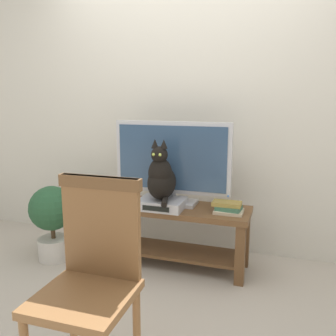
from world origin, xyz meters
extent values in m
plane|color=#ADA393|center=(0.00, 0.00, 0.00)|extent=(12.00, 12.00, 0.00)
cube|color=beige|center=(0.00, 0.99, 1.40)|extent=(7.00, 0.12, 2.80)
cube|color=brown|center=(-0.02, 0.49, 0.48)|extent=(1.28, 0.41, 0.04)
cube|color=brown|center=(-0.61, 0.34, 0.23)|extent=(0.07, 0.07, 0.46)
cube|color=brown|center=(0.57, 0.34, 0.23)|extent=(0.07, 0.07, 0.46)
cube|color=brown|center=(-0.61, 0.65, 0.23)|extent=(0.07, 0.07, 0.46)
cube|color=brown|center=(0.57, 0.65, 0.23)|extent=(0.07, 0.07, 0.46)
cube|color=brown|center=(-0.02, 0.49, 0.12)|extent=(1.18, 0.33, 0.02)
cube|color=#B7B7BC|center=(-0.02, 0.55, 0.52)|extent=(0.40, 0.20, 0.03)
cube|color=#B7B7BC|center=(-0.02, 0.55, 0.57)|extent=(0.06, 0.04, 0.07)
cube|color=#B7B7BC|center=(-0.02, 0.55, 0.89)|extent=(0.95, 0.05, 0.58)
cube|color=navy|center=(-0.02, 0.52, 0.89)|extent=(0.89, 0.01, 0.51)
sphere|color=#2672F2|center=(0.44, 0.52, 0.62)|extent=(0.01, 0.01, 0.01)
cube|color=#ADADB2|center=(-0.06, 0.41, 0.54)|extent=(0.35, 0.28, 0.08)
cube|color=black|center=(-0.06, 0.27, 0.54)|extent=(0.21, 0.01, 0.04)
ellipsoid|color=black|center=(-0.06, 0.41, 0.71)|extent=(0.21, 0.30, 0.26)
ellipsoid|color=black|center=(-0.06, 0.37, 0.79)|extent=(0.18, 0.19, 0.24)
sphere|color=black|center=(-0.06, 0.36, 0.94)|extent=(0.13, 0.13, 0.13)
cone|color=black|center=(-0.09, 0.36, 1.02)|extent=(0.06, 0.06, 0.07)
cone|color=black|center=(-0.02, 0.36, 1.02)|extent=(0.06, 0.06, 0.07)
sphere|color=#B2C64C|center=(-0.09, 0.30, 0.95)|extent=(0.02, 0.02, 0.02)
sphere|color=#B2C64C|center=(-0.03, 0.30, 0.95)|extent=(0.02, 0.02, 0.02)
cylinder|color=black|center=(0.00, 0.31, 0.60)|extent=(0.11, 0.24, 0.04)
cylinder|color=brown|center=(-0.19, -0.67, 0.22)|extent=(0.04, 0.04, 0.44)
cylinder|color=brown|center=(0.18, -0.66, 0.22)|extent=(0.04, 0.04, 0.44)
cube|color=brown|center=(0.00, -0.85, 0.46)|extent=(0.44, 0.44, 0.04)
cube|color=brown|center=(-0.01, -0.65, 0.73)|extent=(0.41, 0.04, 0.51)
cube|color=brown|center=(-0.01, -0.65, 0.96)|extent=(0.43, 0.05, 0.06)
cube|color=beige|center=(0.46, 0.46, 0.51)|extent=(0.22, 0.17, 0.02)
cube|color=#38664C|center=(0.46, 0.46, 0.54)|extent=(0.20, 0.16, 0.03)
cube|color=olive|center=(0.44, 0.46, 0.57)|extent=(0.22, 0.12, 0.03)
cylinder|color=beige|center=(-0.99, 0.27, 0.09)|extent=(0.26, 0.26, 0.19)
cylinder|color=#332319|center=(-0.99, 0.27, 0.18)|extent=(0.24, 0.24, 0.02)
cylinder|color=#4C3823|center=(-0.99, 0.27, 0.24)|extent=(0.04, 0.04, 0.12)
sphere|color=#234C2D|center=(-0.99, 0.27, 0.45)|extent=(0.37, 0.37, 0.37)
camera|label=1|loc=(0.84, -2.15, 1.37)|focal=38.46mm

